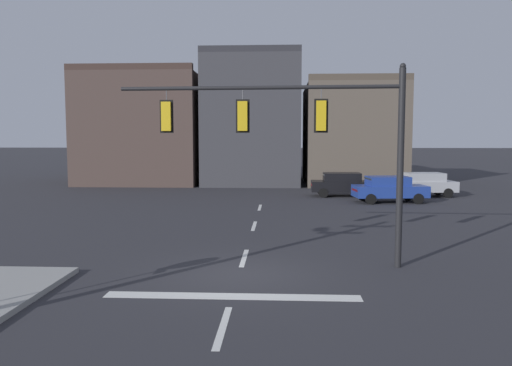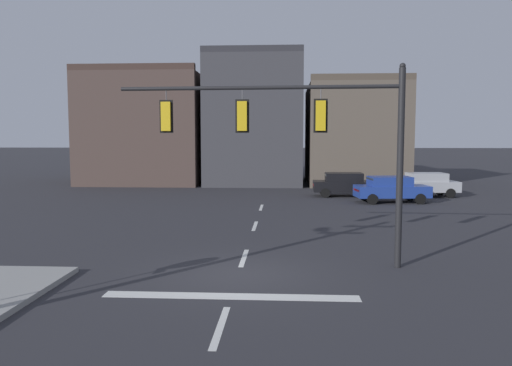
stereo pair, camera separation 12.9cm
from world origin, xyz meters
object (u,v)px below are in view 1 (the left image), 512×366
at_px(signal_mast_near_side, 302,129).
at_px(car_lot_nearside, 389,189).
at_px(car_lot_middle, 422,184).
at_px(car_lot_farside, 343,184).

xyz_separation_m(signal_mast_near_side, car_lot_nearside, (6.02, 15.44, -3.35)).
bearing_deg(car_lot_middle, car_lot_farside, -177.86).
xyz_separation_m(car_lot_middle, car_lot_farside, (-5.35, -0.20, 0.00)).
bearing_deg(signal_mast_near_side, car_lot_farside, 79.02).
xyz_separation_m(signal_mast_near_side, car_lot_farside, (3.60, 18.54, -3.35)).
distance_m(signal_mast_near_side, car_lot_farside, 19.18).
distance_m(car_lot_middle, car_lot_farside, 5.35).
height_order(car_lot_nearside, car_lot_farside, same).
height_order(signal_mast_near_side, car_lot_farside, signal_mast_near_side).
bearing_deg(car_lot_farside, car_lot_middle, 2.14).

